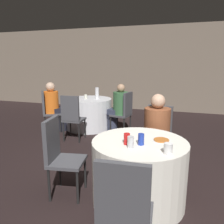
% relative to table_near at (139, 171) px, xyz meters
% --- Properties ---
extents(ground_plane, '(16.00, 16.00, 0.00)m').
position_rel_table_near_xyz_m(ground_plane, '(-0.13, 0.02, -0.37)').
color(ground_plane, black).
extents(wall_back, '(16.00, 0.06, 2.80)m').
position_rel_table_near_xyz_m(wall_back, '(-0.13, 5.22, 1.03)').
color(wall_back, '#7A6B5B').
rests_on(wall_back, ground_plane).
extents(table_near, '(1.08, 1.08, 0.74)m').
position_rel_table_near_xyz_m(table_near, '(0.00, 0.00, 0.00)').
color(table_near, white).
rests_on(table_near, ground_plane).
extents(table_far, '(1.13, 1.13, 0.74)m').
position_rel_table_near_xyz_m(table_far, '(-1.74, 2.57, 0.00)').
color(table_far, silver).
rests_on(table_far, ground_plane).
extents(chair_near_south, '(0.43, 0.43, 0.96)m').
position_rel_table_near_xyz_m(chair_near_south, '(0.07, -0.95, 0.20)').
color(chair_near_south, '#47474C').
rests_on(chair_near_south, ground_plane).
extents(chair_near_north, '(0.44, 0.45, 0.96)m').
position_rel_table_near_xyz_m(chair_near_north, '(0.11, 0.95, 0.20)').
color(chair_near_north, '#47474C').
rests_on(chair_near_north, ground_plane).
extents(chair_near_west, '(0.46, 0.46, 0.96)m').
position_rel_table_near_xyz_m(chair_near_west, '(-0.94, -0.16, 0.20)').
color(chair_near_west, '#47474C').
rests_on(chair_near_west, ground_plane).
extents(chair_far_southwest, '(0.56, 0.56, 0.96)m').
position_rel_table_near_xyz_m(chair_far_southwest, '(-2.54, 2.00, 0.20)').
color(chair_far_southwest, '#47474C').
rests_on(chair_far_southwest, ground_plane).
extents(chair_far_east, '(0.47, 0.47, 0.96)m').
position_rel_table_near_xyz_m(chair_far_east, '(-0.78, 2.37, 0.20)').
color(chair_far_east, '#47474C').
rests_on(chair_far_east, ground_plane).
extents(chair_far_south, '(0.42, 0.43, 0.96)m').
position_rel_table_near_xyz_m(chair_far_south, '(-1.68, 1.58, 0.20)').
color(chair_far_south, '#47474C').
rests_on(chair_far_south, ground_plane).
extents(person_orange_shirt, '(0.48, 0.45, 1.17)m').
position_rel_table_near_xyz_m(person_orange_shirt, '(-2.41, 2.09, 0.22)').
color(person_orange_shirt, black).
rests_on(person_orange_shirt, ground_plane).
extents(person_floral_shirt, '(0.40, 0.53, 1.16)m').
position_rel_table_near_xyz_m(person_floral_shirt, '(0.09, 0.79, 0.23)').
color(person_floral_shirt, black).
rests_on(person_floral_shirt, ground_plane).
extents(person_green_jacket, '(0.51, 0.39, 1.14)m').
position_rel_table_near_xyz_m(person_green_jacket, '(-0.94, 2.41, 0.21)').
color(person_green_jacket, '#33384C').
rests_on(person_green_jacket, ground_plane).
extents(pizza_plate_near, '(0.22, 0.22, 0.02)m').
position_rel_table_near_xyz_m(pizza_plate_near, '(0.23, 0.08, 0.38)').
color(pizza_plate_near, white).
rests_on(pizza_plate_near, table_near).
extents(soda_can_blue, '(0.07, 0.07, 0.12)m').
position_rel_table_near_xyz_m(soda_can_blue, '(0.03, -0.11, 0.43)').
color(soda_can_blue, '#1E38A5').
rests_on(soda_can_blue, table_near).
extents(soda_can_silver, '(0.07, 0.07, 0.12)m').
position_rel_table_near_xyz_m(soda_can_silver, '(-0.05, -0.23, 0.43)').
color(soda_can_silver, silver).
rests_on(soda_can_silver, table_near).
extents(soda_can_red, '(0.07, 0.07, 0.12)m').
position_rel_table_near_xyz_m(soda_can_red, '(-0.11, -0.14, 0.43)').
color(soda_can_red, red).
rests_on(soda_can_red, table_near).
extents(cup_near, '(0.08, 0.08, 0.10)m').
position_rel_table_near_xyz_m(cup_near, '(0.32, -0.26, 0.42)').
color(cup_near, white).
rests_on(cup_near, table_near).
extents(bottle_far, '(0.09, 0.09, 0.28)m').
position_rel_table_near_xyz_m(bottle_far, '(-1.53, 2.61, 0.51)').
color(bottle_far, white).
rests_on(bottle_far, table_far).
extents(cup_far, '(0.08, 0.08, 0.11)m').
position_rel_table_near_xyz_m(cup_far, '(-1.80, 2.53, 0.42)').
color(cup_far, silver).
rests_on(cup_far, table_far).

